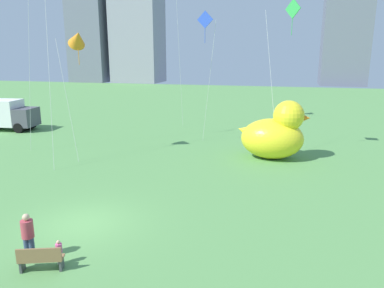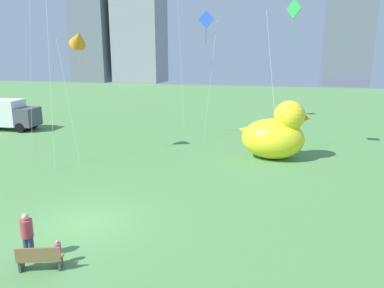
{
  "view_description": "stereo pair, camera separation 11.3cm",
  "coord_description": "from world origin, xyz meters",
  "views": [
    {
      "loc": [
        8.02,
        -12.87,
        7.09
      ],
      "look_at": [
        3.61,
        4.46,
        2.67
      ],
      "focal_mm": 34.52,
      "sensor_mm": 36.0,
      "label": 1
    },
    {
      "loc": [
        8.13,
        -12.84,
        7.09
      ],
      "look_at": [
        3.61,
        4.46,
        2.67
      ],
      "focal_mm": 34.52,
      "sensor_mm": 36.0,
      "label": 2
    }
  ],
  "objects": [
    {
      "name": "person_adult",
      "position": [
        -0.4,
        -2.95,
        0.95
      ],
      "size": [
        0.42,
        0.42,
        1.73
      ],
      "color": "#38476B",
      "rests_on": "ground"
    },
    {
      "name": "city_skyline",
      "position": [
        -22.15,
        75.16,
        14.42
      ],
      "size": [
        69.47,
        12.1,
        31.51
      ],
      "color": "slate",
      "rests_on": "ground"
    },
    {
      "name": "park_bench",
      "position": [
        0.45,
        -3.5,
        0.47
      ],
      "size": [
        1.51,
        0.9,
        0.9
      ],
      "color": "olive",
      "rests_on": "ground"
    },
    {
      "name": "person_child",
      "position": [
        0.8,
        -2.97,
        0.49
      ],
      "size": [
        0.22,
        0.22,
        0.9
      ],
      "color": "silver",
      "rests_on": "ground"
    },
    {
      "name": "ground_plane",
      "position": [
        0.0,
        0.0,
        0.0
      ],
      "size": [
        140.0,
        140.0,
        0.0
      ],
      "primitive_type": "plane",
      "color": "#58914D"
    },
    {
      "name": "giant_inflatable_duck",
      "position": [
        7.44,
        12.36,
        1.72
      ],
      "size": [
        4.87,
        3.13,
        4.04
      ],
      "color": "yellow",
      "rests_on": "ground"
    },
    {
      "name": "box_truck",
      "position": [
        -17.45,
        16.0,
        1.44
      ],
      "size": [
        5.72,
        2.82,
        2.85
      ],
      "color": "white",
      "rests_on": "ground"
    },
    {
      "name": "kite_green",
      "position": [
        8.05,
        13.8,
        9.53
      ],
      "size": [
        2.33,
        2.27,
        10.58
      ],
      "color": "silver",
      "rests_on": "ground"
    },
    {
      "name": "kite_blue",
      "position": [
        1.84,
        15.51,
        9.14
      ],
      "size": [
        1.43,
        0.93,
        10.16
      ],
      "color": "silver",
      "rests_on": "ground"
    },
    {
      "name": "kite_orange",
      "position": [
        -5.48,
        9.65,
        8.01
      ],
      "size": [
        2.38,
        2.4,
        8.8
      ],
      "color": "silver",
      "rests_on": "ground"
    }
  ]
}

